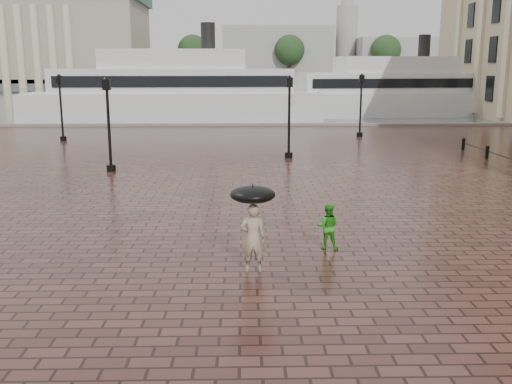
% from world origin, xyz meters
% --- Properties ---
extents(ground, '(300.00, 300.00, 0.00)m').
position_xyz_m(ground, '(0.00, 0.00, 0.00)').
color(ground, '#381E19').
rests_on(ground, ground).
extents(harbour_water, '(240.00, 240.00, 0.00)m').
position_xyz_m(harbour_water, '(0.00, 92.00, 0.00)').
color(harbour_water, '#424E51').
rests_on(harbour_water, ground).
extents(quay_edge, '(80.00, 0.60, 0.30)m').
position_xyz_m(quay_edge, '(0.00, 32.00, 0.00)').
color(quay_edge, slate).
rests_on(quay_edge, ground).
extents(far_shore, '(300.00, 60.00, 2.00)m').
position_xyz_m(far_shore, '(0.00, 160.00, 1.00)').
color(far_shore, '#4C4C47').
rests_on(far_shore, ground).
extents(museum, '(57.00, 32.50, 26.00)m').
position_xyz_m(museum, '(-55.00, 144.61, 13.91)').
color(museum, gray).
rests_on(museum, ground).
extents(distant_skyline, '(102.50, 22.00, 33.00)m').
position_xyz_m(distant_skyline, '(48.14, 150.00, 9.45)').
color(distant_skyline, '#9A9792').
rests_on(distant_skyline, ground).
extents(far_trees, '(188.00, 8.00, 13.50)m').
position_xyz_m(far_trees, '(0.00, 138.00, 9.42)').
color(far_trees, '#2D2119').
rests_on(far_trees, ground).
extents(street_lamps, '(21.44, 14.44, 4.40)m').
position_xyz_m(street_lamps, '(-1.50, 17.50, 2.33)').
color(street_lamps, black).
rests_on(street_lamps, ground).
extents(adult_pedestrian, '(0.63, 0.42, 1.73)m').
position_xyz_m(adult_pedestrian, '(0.69, -4.18, 0.86)').
color(adult_pedestrian, tan).
rests_on(adult_pedestrian, ground).
extents(child_pedestrian, '(0.70, 0.58, 1.28)m').
position_xyz_m(child_pedestrian, '(2.79, -2.41, 0.64)').
color(child_pedestrian, '#27921A').
rests_on(child_pedestrian, ground).
extents(ferry_near, '(27.86, 8.52, 9.01)m').
position_xyz_m(ferry_near, '(-6.04, 37.00, 2.71)').
color(ferry_near, silver).
rests_on(ferry_near, ground).
extents(ferry_far, '(25.79, 9.79, 8.26)m').
position_xyz_m(ferry_far, '(16.22, 42.23, 2.48)').
color(ferry_far, silver).
rests_on(ferry_far, ground).
extents(umbrella, '(1.10, 1.10, 1.15)m').
position_xyz_m(umbrella, '(0.69, -4.18, 1.95)').
color(umbrella, black).
rests_on(umbrella, ground).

